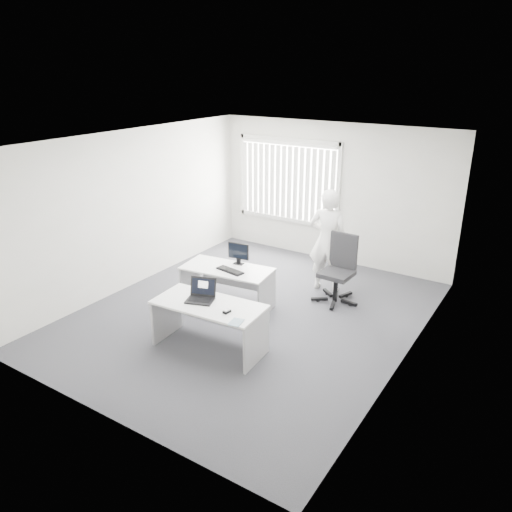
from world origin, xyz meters
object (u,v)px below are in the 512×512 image
Objects in this scene: office_chair at (337,281)px; monitor at (238,254)px; laptop at (199,292)px; desk_near at (209,316)px; desk_far at (227,278)px; person at (328,241)px.

monitor is at bearing -145.04° from office_chair.
office_chair is 2.69m from laptop.
desk_near is 1.39m from desk_far.
office_chair is at bearing 127.48° from person.
desk_near is 0.38m from laptop.
desk_near is at bearing -78.40° from monitor.
person reaches higher than desk_far.
office_chair is 3.14× the size of monitor.
monitor reaches higher than desk_far.
person is at bearing 45.91° from desk_far.
desk_near is 1.37× the size of office_chair.
monitor is (-1.42, -0.91, 0.50)m from office_chair.
desk_near is 0.87× the size of person.
office_chair is 3.11× the size of laptop.
desk_far is 4.18× the size of monitor.
monitor is (0.06, 0.25, 0.38)m from desk_far.
person reaches higher than desk_near.
laptop is (0.45, -1.27, 0.37)m from desk_far.
person is 2.84m from laptop.
laptop is at bearing -179.68° from desk_near.
monitor is (-1.06, -1.24, -0.07)m from person.
desk_far is at bearing -139.57° from office_chair.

